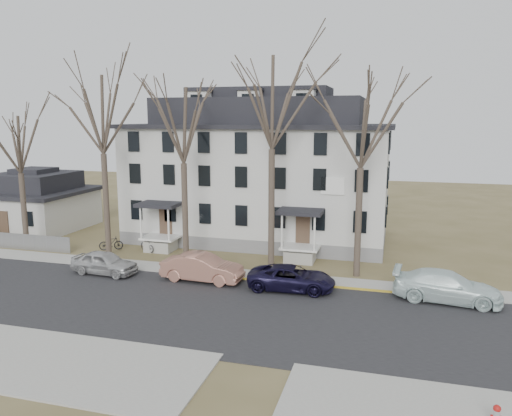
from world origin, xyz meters
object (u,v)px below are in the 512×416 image
(tree_far_left, at_px, (101,109))
(car_white, at_px, (447,287))
(tree_center, at_px, (272,96))
(tree_bungalow, at_px, (18,140))
(car_silver, at_px, (104,263))
(small_house, at_px, (36,204))
(tree_mid_left, at_px, (183,120))
(car_navy, at_px, (291,279))
(car_tan, at_px, (202,268))
(tree_mid_right, at_px, (362,120))
(bicycle_right, at_px, (111,244))
(bicycle_left, at_px, (147,246))
(boarding_house, at_px, (260,173))

(tree_far_left, height_order, car_white, tree_far_left)
(tree_far_left, xyz_separation_m, tree_center, (12.00, 0.00, 0.74))
(tree_bungalow, bearing_deg, car_silver, -23.42)
(small_house, xyz_separation_m, car_white, (33.49, -9.41, -1.44))
(small_house, relative_size, tree_mid_left, 0.68)
(small_house, relative_size, car_silver, 2.04)
(car_silver, distance_m, car_white, 20.34)
(tree_mid_left, bearing_deg, car_navy, -24.44)
(small_house, distance_m, tree_mid_left, 19.53)
(tree_far_left, height_order, car_tan, tree_far_left)
(tree_center, xyz_separation_m, car_white, (10.49, -3.22, -10.27))
(car_silver, height_order, car_navy, car_silver)
(tree_far_left, relative_size, car_silver, 3.21)
(tree_mid_left, relative_size, car_white, 2.28)
(tree_mid_right, bearing_deg, tree_center, 180.00)
(tree_mid_left, relative_size, car_tan, 2.57)
(tree_center, relative_size, bicycle_right, 8.46)
(small_house, bearing_deg, tree_far_left, -29.39)
(bicycle_left, distance_m, bicycle_right, 2.79)
(car_white, bearing_deg, bicycle_right, 83.96)
(tree_center, bearing_deg, bicycle_left, 170.61)
(tree_center, relative_size, tree_mid_right, 1.15)
(car_silver, bearing_deg, car_white, -83.66)
(small_house, relative_size, tree_bungalow, 0.81)
(tree_far_left, bearing_deg, car_silver, -61.38)
(boarding_house, height_order, tree_center, tree_center)
(tree_center, height_order, bicycle_left, tree_center)
(tree_far_left, xyz_separation_m, bicycle_left, (2.19, 1.62, -9.90))
(car_navy, height_order, car_white, car_white)
(tree_bungalow, relative_size, car_silver, 2.52)
(car_silver, distance_m, car_navy, 11.95)
(small_house, xyz_separation_m, bicycle_left, (13.19, -4.57, -1.80))
(tree_mid_left, height_order, bicycle_right, tree_mid_left)
(boarding_house, bearing_deg, car_silver, -119.40)
(car_white, bearing_deg, small_house, 79.20)
(car_tan, height_order, bicycle_right, car_tan)
(tree_mid_left, height_order, car_navy, tree_mid_left)
(tree_center, relative_size, bicycle_left, 8.70)
(car_silver, xyz_separation_m, car_navy, (11.94, 0.28, -0.04))
(small_house, distance_m, tree_mid_right, 30.08)
(bicycle_left, bearing_deg, boarding_house, -15.16)
(tree_center, distance_m, car_white, 15.03)
(boarding_house, xyz_separation_m, car_tan, (-0.39, -11.73, -4.56))
(tree_center, relative_size, car_tan, 2.97)
(small_house, xyz_separation_m, car_silver, (13.17, -10.17, -1.52))
(boarding_house, relative_size, tree_mid_left, 1.63)
(tree_mid_right, bearing_deg, tree_bungalow, 180.00)
(boarding_house, xyz_separation_m, tree_bungalow, (-16.00, -8.15, 2.74))
(tree_center, bearing_deg, tree_bungalow, 180.00)
(tree_mid_right, height_order, tree_bungalow, tree_mid_right)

